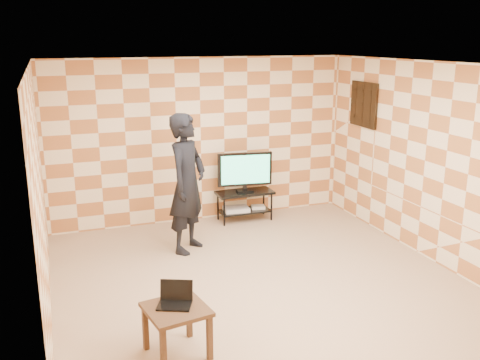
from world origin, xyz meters
The scene contains 14 objects.
floor centered at (0.00, 0.00, 0.00)m, with size 5.00×5.00×0.00m, color tan.
wall_back centered at (0.00, 2.50, 1.35)m, with size 5.00×0.02×2.70m, color beige.
wall_front centered at (0.00, -2.50, 1.35)m, with size 5.00×0.02×2.70m, color beige.
wall_left centered at (-2.50, 0.00, 1.35)m, with size 0.02×5.00×2.70m, color beige.
wall_right centered at (2.50, 0.00, 1.35)m, with size 0.02×5.00×2.70m, color beige.
ceiling centered at (0.00, 0.00, 2.70)m, with size 5.00×5.00×0.02m, color white.
wall_art centered at (2.47, 1.55, 1.95)m, with size 0.04×0.72×0.72m.
tv_stand centered at (0.65, 2.17, 0.36)m, with size 0.95×0.43×0.50m.
tv centered at (0.65, 2.16, 0.87)m, with size 0.91×0.21×0.66m.
dvd_player centered at (0.50, 2.17, 0.21)m, with size 0.41×0.29×0.07m, color silver.
game_console centered at (0.90, 2.17, 0.20)m, with size 0.23×0.17×0.05m, color silver.
side_table centered at (-1.35, -1.35, 0.41)m, with size 0.65×0.65×0.50m.
laptop centered at (-1.34, -1.27, 0.55)m, with size 0.40×0.36×0.21m.
person centered at (-0.57, 1.21, 1.00)m, with size 0.73×0.48×1.99m, color black.
Camera 1 is at (-2.35, -5.89, 2.99)m, focal length 40.00 mm.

